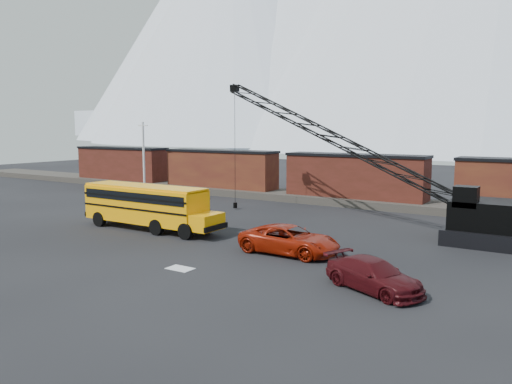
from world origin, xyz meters
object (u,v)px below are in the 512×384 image
school_bus (148,205)px  red_pickup (289,240)px  crawler_crane (339,141)px  maroon_suv (374,275)px

school_bus → red_pickup: size_ratio=1.95×
crawler_crane → maroon_suv: bearing=-61.1°
maroon_suv → crawler_crane: crawler_crane is taller
red_pickup → crawler_crane: 11.70m
red_pickup → maroon_suv: size_ratio=1.21×
maroon_suv → crawler_crane: bearing=52.3°
red_pickup → maroon_suv: (6.45, -3.88, -0.11)m
school_bus → crawler_crane: size_ratio=0.47×
maroon_suv → crawler_crane: (-7.80, 14.11, 5.62)m
school_bus → red_pickup: (12.02, -0.72, -0.96)m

